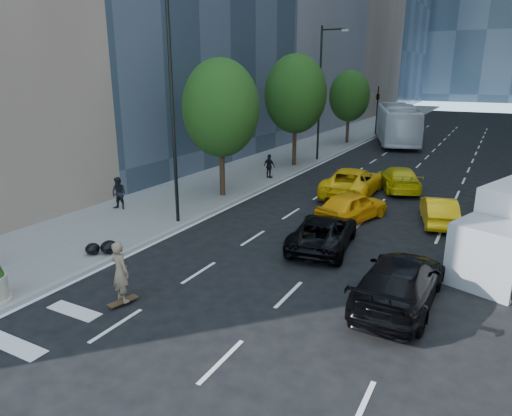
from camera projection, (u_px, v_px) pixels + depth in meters
The scene contains 19 objects.
ground at pixel (261, 288), 15.04m from camera, with size 160.00×160.00×0.00m, color black.
sidewalk_left at pixel (323, 145), 44.42m from camera, with size 6.00×120.00×0.15m, color slate.
lamp_near at pixel (175, 97), 19.63m from camera, with size 2.13×0.22×10.00m.
lamp_far at pixel (322, 86), 34.82m from camera, with size 2.13×0.22×10.00m.
tree_near at pixel (221, 108), 24.49m from camera, with size 4.20×4.20×7.46m.
tree_mid at pixel (296, 94), 32.83m from camera, with size 4.50×4.50×7.99m.
tree_far at pixel (349, 96), 43.99m from camera, with size 3.90×3.90×6.92m.
traffic_signal at pixel (378, 97), 50.49m from camera, with size 2.48×0.53×5.20m.
skateboarder at pixel (121, 276), 13.70m from camera, with size 0.70×0.46×1.91m, color brown.
black_sedan_lincoln at pixel (323, 232), 18.37m from camera, with size 2.17×4.71×1.31m, color black.
black_sedan_mercedes at pixel (400, 282), 13.76m from camera, with size 2.13×5.25×1.52m, color black.
taxi_a at pixel (352, 206), 21.65m from camera, with size 1.71×4.24×1.45m, color #FFAB0D.
taxi_b at pixel (439, 211), 21.24m from camera, with size 1.36×3.90×1.28m, color yellow.
taxi_c at pixel (353, 182), 26.19m from camera, with size 2.64×5.73×1.59m, color yellow.
taxi_d at pixel (399, 178), 27.37m from camera, with size 1.99×4.89×1.42m, color #CFBA0A.
city_bus at pixel (397, 123), 45.83m from camera, with size 3.18×13.59×3.79m, color white.
pedestrian_a at pixel (119, 193), 22.96m from camera, with size 0.80×0.62×1.64m, color black.
pedestrian_b at pixel (269, 166), 29.81m from camera, with size 0.92×0.38×1.57m, color black.
garbage_bags at pixel (102, 248), 17.41m from camera, with size 1.03×0.99×0.51m.
Camera 1 is at (6.34, -12.11, 6.82)m, focal length 32.00 mm.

